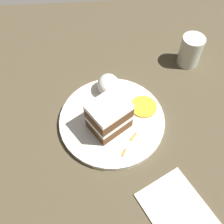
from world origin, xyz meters
name	(u,v)px	position (x,y,z in m)	size (l,w,h in m)	color
ground_plane	(135,142)	(0.00, 0.00, 0.00)	(6.00, 6.00, 0.00)	#4C4742
dining_table	(135,139)	(0.00, 0.00, 0.02)	(1.14, 1.16, 0.03)	#4C422D
plate	(112,120)	(0.05, 0.06, 0.04)	(0.27, 0.27, 0.02)	silver
cake_slice	(109,116)	(0.03, 0.07, 0.09)	(0.11, 0.12, 0.09)	brown
cream_dollop	(108,85)	(0.14, 0.06, 0.07)	(0.06, 0.06, 0.05)	white
orange_garnish	(143,107)	(0.07, -0.03, 0.05)	(0.07, 0.07, 0.01)	orange
carrot_shreds_scatter	(113,123)	(0.03, 0.05, 0.05)	(0.16, 0.12, 0.00)	orange
drinking_glass	(190,52)	(0.24, -0.19, 0.07)	(0.06, 0.06, 0.09)	beige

